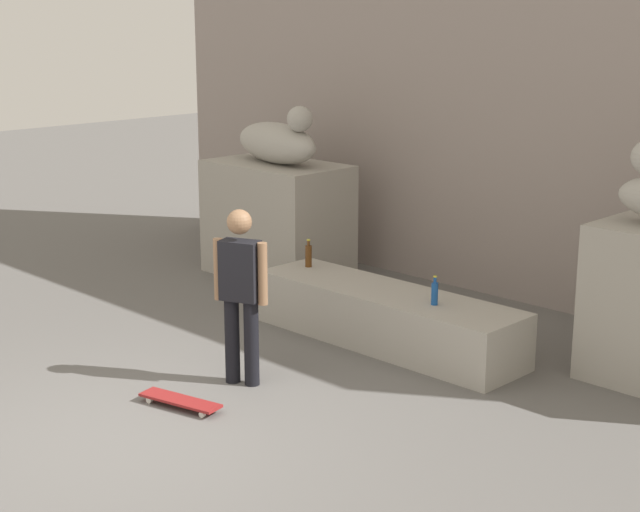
{
  "coord_description": "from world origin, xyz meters",
  "views": [
    {
      "loc": [
        6.35,
        -4.07,
        3.42
      ],
      "look_at": [
        -0.09,
        2.43,
        1.1
      ],
      "focal_mm": 54.74,
      "sensor_mm": 36.0,
      "label": 1
    }
  ],
  "objects_px": {
    "skater": "(241,289)",
    "bottle_brown": "(308,255)",
    "skateboard": "(180,401)",
    "bottle_blue": "(435,293)",
    "statue_reclining_left": "(278,141)"
  },
  "relations": [
    {
      "from": "bottle_blue",
      "to": "skateboard",
      "type": "bearing_deg",
      "value": -108.47
    },
    {
      "from": "bottle_brown",
      "to": "skater",
      "type": "bearing_deg",
      "value": -61.38
    },
    {
      "from": "skater",
      "to": "bottle_brown",
      "type": "xyz_separation_m",
      "value": [
        -1.04,
        1.9,
        -0.21
      ]
    },
    {
      "from": "skateboard",
      "to": "bottle_blue",
      "type": "xyz_separation_m",
      "value": [
        0.84,
        2.52,
        0.64
      ]
    },
    {
      "from": "skater",
      "to": "skateboard",
      "type": "height_order",
      "value": "skater"
    },
    {
      "from": "bottle_blue",
      "to": "bottle_brown",
      "type": "height_order",
      "value": "bottle_brown"
    },
    {
      "from": "skater",
      "to": "statue_reclining_left",
      "type": "bearing_deg",
      "value": -71.14
    },
    {
      "from": "skater",
      "to": "skateboard",
      "type": "bearing_deg",
      "value": 70.81
    },
    {
      "from": "skater",
      "to": "bottle_brown",
      "type": "relative_size",
      "value": 5.24
    },
    {
      "from": "statue_reclining_left",
      "to": "skater",
      "type": "height_order",
      "value": "statue_reclining_left"
    },
    {
      "from": "statue_reclining_left",
      "to": "skater",
      "type": "distance_m",
      "value": 3.91
    },
    {
      "from": "statue_reclining_left",
      "to": "bottle_blue",
      "type": "bearing_deg",
      "value": -6.89
    },
    {
      "from": "statue_reclining_left",
      "to": "skater",
      "type": "xyz_separation_m",
      "value": [
        2.54,
        -2.84,
        -0.86
      ]
    },
    {
      "from": "bottle_brown",
      "to": "bottle_blue",
      "type": "bearing_deg",
      "value": -4.5
    },
    {
      "from": "skateboard",
      "to": "bottle_brown",
      "type": "distance_m",
      "value": 2.95
    }
  ]
}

